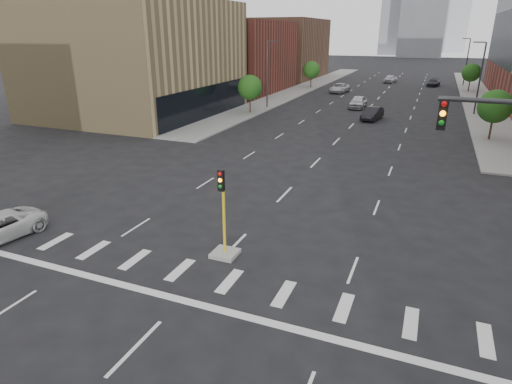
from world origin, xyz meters
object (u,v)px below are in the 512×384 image
Objects in this scene: car_deep_right at (433,83)px; car_distant at (390,79)px; car_far_left at (340,88)px; median_traffic_signal at (224,238)px; car_near_left at (358,102)px; car_mid_right at (372,114)px.

car_deep_right is 0.96× the size of car_distant.
car_far_left reaches higher than car_deep_right.
median_traffic_signal reaches higher than car_distant.
car_deep_right is (9.43, 32.12, -0.16)m from car_near_left.
car_near_left is 8.72m from car_mid_right.
median_traffic_signal is 37.72m from car_mid_right.
median_traffic_signal is at bearing -87.47° from car_near_left.
car_near_left is 35.78m from car_distant.
car_far_left reaches higher than car_mid_right.
car_deep_right is (15.32, 16.45, -0.10)m from car_far_left.
car_mid_right is (3.15, -8.13, -0.09)m from car_near_left.
car_mid_right is 0.82× the size of car_far_left.
car_deep_right is at bearing 49.30° from car_far_left.
car_mid_right is 0.94× the size of car_distant.
median_traffic_signal is 45.84m from car_near_left.
median_traffic_signal is 81.59m from car_distant.
car_distant is at bearing 102.13° from car_mid_right.
car_distant is (-0.73, 81.58, -0.12)m from median_traffic_signal.
car_distant reaches higher than car_mid_right.
car_mid_right is at bearing 87.49° from median_traffic_signal.
car_mid_right is 40.73m from car_deep_right.
car_far_left is 1.19× the size of car_deep_right.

